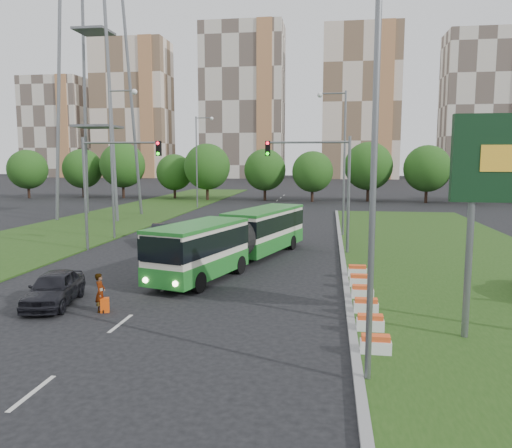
% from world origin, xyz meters
% --- Properties ---
extents(ground, '(360.00, 360.00, 0.00)m').
position_xyz_m(ground, '(0.00, 0.00, 0.00)').
color(ground, black).
rests_on(ground, ground).
extents(grass_median, '(14.00, 60.00, 0.15)m').
position_xyz_m(grass_median, '(13.00, 8.00, 0.07)').
color(grass_median, '#214413').
rests_on(grass_median, ground).
extents(median_kerb, '(0.30, 60.00, 0.18)m').
position_xyz_m(median_kerb, '(6.05, 8.00, 0.09)').
color(median_kerb, gray).
rests_on(median_kerb, ground).
extents(left_verge, '(12.00, 110.00, 0.10)m').
position_xyz_m(left_verge, '(-18.00, 25.00, 0.05)').
color(left_verge, '#214413').
rests_on(left_verge, ground).
extents(lane_markings, '(0.20, 100.00, 0.01)m').
position_xyz_m(lane_markings, '(-3.00, 20.00, 0.00)').
color(lane_markings, beige).
rests_on(lane_markings, ground).
extents(flower_planters, '(1.10, 11.50, 0.60)m').
position_xyz_m(flower_planters, '(6.70, -2.50, 0.45)').
color(flower_planters, white).
rests_on(flower_planters, grass_median).
extents(traffic_mast_median, '(5.76, 0.32, 8.00)m').
position_xyz_m(traffic_mast_median, '(4.78, 10.00, 5.35)').
color(traffic_mast_median, slate).
rests_on(traffic_mast_median, ground).
extents(traffic_mast_left, '(5.76, 0.32, 8.00)m').
position_xyz_m(traffic_mast_left, '(-10.38, 9.00, 5.35)').
color(traffic_mast_left, slate).
rests_on(traffic_mast_left, ground).
extents(street_lamps, '(36.00, 60.00, 12.00)m').
position_xyz_m(street_lamps, '(-3.00, 10.00, 6.00)').
color(street_lamps, slate).
rests_on(street_lamps, ground).
extents(transmission_pylon, '(12.00, 12.00, 44.00)m').
position_xyz_m(transmission_pylon, '(-20.00, 28.00, 22.00)').
color(transmission_pylon, slate).
rests_on(transmission_pylon, ground).
extents(tree_line, '(120.00, 8.00, 9.00)m').
position_xyz_m(tree_line, '(10.00, 55.00, 4.50)').
color(tree_line, '#1F4813').
rests_on(tree_line, ground).
extents(apartment_tower_west, '(26.00, 15.00, 48.00)m').
position_xyz_m(apartment_tower_west, '(-65.00, 150.00, 24.00)').
color(apartment_tower_west, beige).
rests_on(apartment_tower_west, ground).
extents(apartment_tower_cwest, '(28.00, 15.00, 52.00)m').
position_xyz_m(apartment_tower_cwest, '(-25.00, 150.00, 26.00)').
color(apartment_tower_cwest, beige).
rests_on(apartment_tower_cwest, ground).
extents(apartment_tower_ceast, '(25.00, 15.00, 50.00)m').
position_xyz_m(apartment_tower_ceast, '(15.00, 150.00, 25.00)').
color(apartment_tower_ceast, beige).
rests_on(apartment_tower_ceast, ground).
extents(apartment_tower_east, '(27.00, 15.00, 47.00)m').
position_xyz_m(apartment_tower_east, '(55.00, 150.00, 23.50)').
color(apartment_tower_east, beige).
rests_on(apartment_tower_east, ground).
extents(midrise_west, '(22.00, 14.00, 36.00)m').
position_xyz_m(midrise_west, '(-95.00, 150.00, 18.00)').
color(midrise_west, beige).
rests_on(midrise_west, ground).
extents(articulated_bus, '(2.56, 16.43, 2.71)m').
position_xyz_m(articulated_bus, '(-0.56, 5.75, 1.66)').
color(articulated_bus, beige).
rests_on(articulated_bus, ground).
extents(car_left_near, '(2.64, 4.73, 1.52)m').
position_xyz_m(car_left_near, '(-6.98, -3.99, 0.76)').
color(car_left_near, black).
rests_on(car_left_near, ground).
extents(car_left_far, '(2.87, 5.04, 1.57)m').
position_xyz_m(car_left_far, '(-7.38, 11.99, 0.79)').
color(car_left_far, black).
rests_on(car_left_far, ground).
extents(pedestrian, '(0.50, 0.67, 1.67)m').
position_xyz_m(pedestrian, '(-4.46, -4.66, 0.84)').
color(pedestrian, gray).
rests_on(pedestrian, ground).
extents(shopping_trolley, '(0.36, 0.38, 0.62)m').
position_xyz_m(shopping_trolley, '(-4.26, -4.70, 0.31)').
color(shopping_trolley, '#E94C0C').
rests_on(shopping_trolley, ground).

